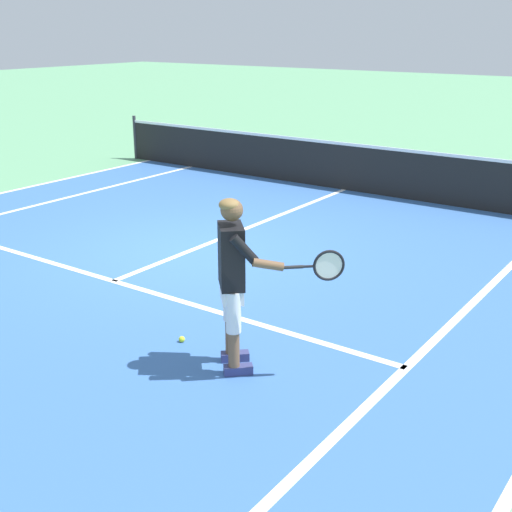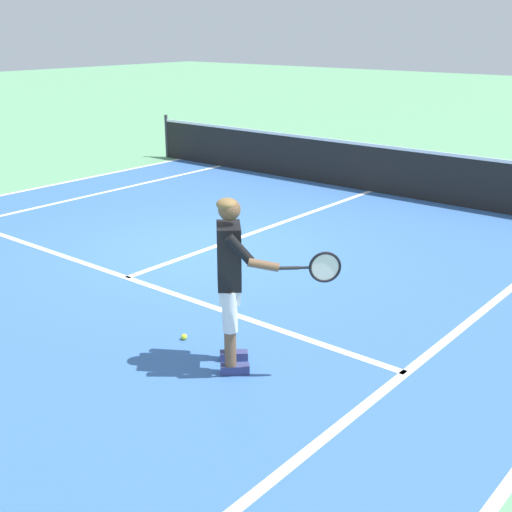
% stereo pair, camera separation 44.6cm
% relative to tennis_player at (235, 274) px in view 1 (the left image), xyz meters
% --- Properties ---
extents(ground_plane, '(80.00, 80.00, 0.00)m').
position_rel_tennis_player_xyz_m(ground_plane, '(-2.73, 2.50, -0.99)').
color(ground_plane, '#609E70').
extents(court_inner_surface, '(10.98, 11.20, 0.00)m').
position_rel_tennis_player_xyz_m(court_inner_surface, '(-2.73, 1.96, -0.99)').
color(court_inner_surface, '#3866A8').
rests_on(court_inner_surface, ground).
extents(line_service, '(8.23, 0.10, 0.01)m').
position_rel_tennis_player_xyz_m(line_service, '(-2.73, 0.96, -0.99)').
color(line_service, white).
rests_on(line_service, ground).
extents(line_centre_service, '(0.10, 6.40, 0.01)m').
position_rel_tennis_player_xyz_m(line_centre_service, '(-2.73, 4.16, -0.99)').
color(line_centre_service, white).
rests_on(line_centre_service, ground).
extents(line_singles_right, '(0.10, 10.80, 0.01)m').
position_rel_tennis_player_xyz_m(line_singles_right, '(1.38, 1.96, -0.99)').
color(line_singles_right, white).
rests_on(line_singles_right, ground).
extents(tennis_net, '(11.96, 0.08, 1.07)m').
position_rel_tennis_player_xyz_m(tennis_net, '(-2.73, 7.36, -0.49)').
color(tennis_net, '#333338').
rests_on(tennis_net, ground).
extents(tennis_player, '(1.17, 0.72, 1.71)m').
position_rel_tennis_player_xyz_m(tennis_player, '(0.00, 0.00, 0.00)').
color(tennis_player, navy).
rests_on(tennis_player, ground).
extents(tennis_ball_near_feet, '(0.07, 0.07, 0.07)m').
position_rel_tennis_player_xyz_m(tennis_ball_near_feet, '(-0.81, 0.12, -0.96)').
color(tennis_ball_near_feet, '#CCE02D').
rests_on(tennis_ball_near_feet, ground).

